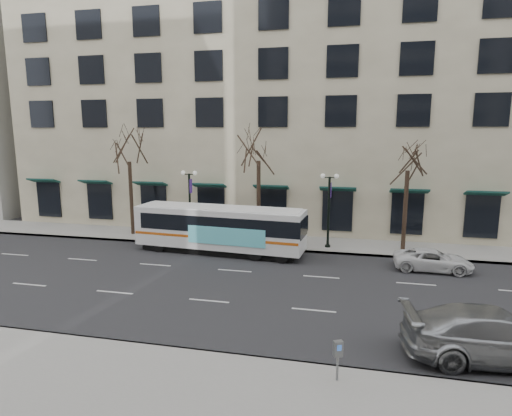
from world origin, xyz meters
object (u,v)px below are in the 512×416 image
(tree_far_mid, at_px, (259,147))
(city_bus, at_px, (220,228))
(pay_station, at_px, (338,352))
(lamp_post_left, at_px, (190,202))
(silver_car, at_px, (496,335))
(white_pickup, at_px, (433,260))
(lamp_post_right, at_px, (329,207))
(tree_far_left, at_px, (129,149))
(tree_far_right, at_px, (409,156))

(tree_far_mid, xyz_separation_m, city_bus, (-1.93, -3.01, -5.22))
(pay_station, bearing_deg, lamp_post_left, 100.23)
(city_bus, relative_size, pay_station, 8.64)
(silver_car, distance_m, white_pickup, 10.13)
(tree_far_mid, distance_m, silver_car, 19.13)
(lamp_post_right, height_order, silver_car, lamp_post_right)
(lamp_post_right, relative_size, city_bus, 0.45)
(lamp_post_right, bearing_deg, city_bus, -160.85)
(lamp_post_right, relative_size, silver_car, 0.82)
(tree_far_mid, bearing_deg, tree_far_left, -180.00)
(lamp_post_right, distance_m, white_pickup, 7.42)
(tree_far_right, bearing_deg, tree_far_mid, 180.00)
(tree_far_left, bearing_deg, tree_far_mid, 0.00)
(lamp_post_left, distance_m, silver_car, 21.42)
(white_pickup, xyz_separation_m, pay_station, (-5.02, -12.85, 0.51))
(lamp_post_left, height_order, white_pickup, lamp_post_left)
(tree_far_left, bearing_deg, white_pickup, -10.30)
(tree_far_right, distance_m, lamp_post_left, 15.40)
(lamp_post_left, xyz_separation_m, white_pickup, (16.24, -3.26, -2.33))
(tree_far_left, distance_m, city_bus, 9.96)
(tree_far_mid, bearing_deg, lamp_post_left, -173.15)
(tree_far_left, height_order, tree_far_mid, tree_far_mid)
(tree_far_mid, relative_size, lamp_post_right, 1.64)
(lamp_post_right, bearing_deg, tree_far_mid, 173.17)
(silver_car, bearing_deg, tree_far_left, 50.83)
(white_pickup, bearing_deg, city_bus, 87.76)
(tree_far_left, height_order, silver_car, tree_far_left)
(city_bus, bearing_deg, silver_car, -34.42)
(tree_far_mid, relative_size, tree_far_right, 1.06)
(tree_far_left, bearing_deg, silver_car, -32.90)
(city_bus, height_order, silver_car, city_bus)
(lamp_post_left, xyz_separation_m, pay_station, (11.22, -16.11, -1.83))
(tree_far_left, height_order, tree_far_right, tree_far_left)
(tree_far_mid, xyz_separation_m, lamp_post_left, (-4.99, -0.60, -3.96))
(lamp_post_right, distance_m, pay_station, 16.26)
(tree_far_mid, relative_size, lamp_post_left, 1.64)
(city_bus, xyz_separation_m, pay_station, (8.16, -13.70, -0.57))
(pay_station, bearing_deg, city_bus, 96.16)
(tree_far_left, bearing_deg, city_bus, -20.46)
(tree_far_right, distance_m, city_bus, 13.19)
(tree_far_right, height_order, city_bus, tree_far_right)
(tree_far_right, relative_size, lamp_post_right, 1.55)
(tree_far_mid, relative_size, silver_car, 1.34)
(tree_far_left, relative_size, white_pickup, 1.90)
(tree_far_left, height_order, white_pickup, tree_far_left)
(tree_far_right, height_order, silver_car, tree_far_right)
(white_pickup, bearing_deg, tree_far_left, 81.16)
(tree_far_right, xyz_separation_m, silver_car, (1.61, -13.98, -5.50))
(tree_far_left, relative_size, silver_car, 1.31)
(tree_far_left, relative_size, tree_far_mid, 0.98)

